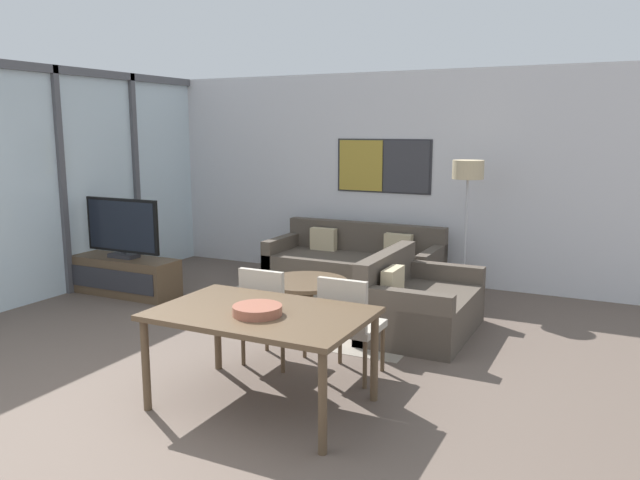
# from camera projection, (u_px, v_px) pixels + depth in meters

# --- Properties ---
(ground_plane) EXTENTS (24.00, 24.00, 0.00)m
(ground_plane) POSITION_uv_depth(u_px,v_px,m) (105.00, 435.00, 4.24)
(ground_plane) COLOR brown
(wall_back) EXTENTS (7.43, 0.09, 2.80)m
(wall_back) POSITION_uv_depth(u_px,v_px,m) (380.00, 176.00, 8.55)
(wall_back) COLOR silver
(wall_back) RESTS_ON ground_plane
(window_wall_left) EXTENTS (0.07, 5.17, 2.80)m
(window_wall_left) POSITION_uv_depth(u_px,v_px,m) (60.00, 172.00, 7.64)
(window_wall_left) COLOR silver
(window_wall_left) RESTS_ON ground_plane
(area_rug) EXTENTS (2.81, 1.90, 0.01)m
(area_rug) POSITION_uv_depth(u_px,v_px,m) (306.00, 314.00, 6.98)
(area_rug) COLOR gray
(area_rug) RESTS_ON ground_plane
(tv_console) EXTENTS (1.43, 0.48, 0.47)m
(tv_console) POSITION_uv_depth(u_px,v_px,m) (125.00, 276.00, 7.80)
(tv_console) COLOR brown
(tv_console) RESTS_ON ground_plane
(television) EXTENTS (1.11, 0.20, 0.74)m
(television) POSITION_uv_depth(u_px,v_px,m) (122.00, 228.00, 7.69)
(television) COLOR #2D2D33
(television) RESTS_ON tv_console
(sofa_main) EXTENTS (2.23, 0.95, 0.81)m
(sofa_main) POSITION_uv_depth(u_px,v_px,m) (356.00, 266.00, 8.18)
(sofa_main) COLOR #51473D
(sofa_main) RESTS_ON ground_plane
(sofa_side) EXTENTS (0.95, 1.41, 0.81)m
(sofa_side) POSITION_uv_depth(u_px,v_px,m) (415.00, 307.00, 6.34)
(sofa_side) COLOR #51473D
(sofa_side) RESTS_ON ground_plane
(coffee_table) EXTENTS (0.94, 0.94, 0.39)m
(coffee_table) POSITION_uv_depth(u_px,v_px,m) (306.00, 289.00, 6.92)
(coffee_table) COLOR brown
(coffee_table) RESTS_ON ground_plane
(dining_table) EXTENTS (1.56, 1.02, 0.73)m
(dining_table) POSITION_uv_depth(u_px,v_px,m) (261.00, 320.00, 4.59)
(dining_table) COLOR brown
(dining_table) RESTS_ON ground_plane
(dining_chair_left) EXTENTS (0.46, 0.46, 0.88)m
(dining_chair_left) POSITION_uv_depth(u_px,v_px,m) (269.00, 309.00, 5.44)
(dining_chair_left) COLOR #B2A899
(dining_chair_left) RESTS_ON ground_plane
(dining_chair_centre) EXTENTS (0.46, 0.46, 0.88)m
(dining_chair_centre) POSITION_uv_depth(u_px,v_px,m) (348.00, 321.00, 5.11)
(dining_chair_centre) COLOR #B2A899
(dining_chair_centre) RESTS_ON ground_plane
(fruit_bowl) EXTENTS (0.36, 0.36, 0.07)m
(fruit_bowl) POSITION_uv_depth(u_px,v_px,m) (257.00, 310.00, 4.48)
(fruit_bowl) COLOR #995642
(fruit_bowl) RESTS_ON dining_table
(floor_lamp) EXTENTS (0.37, 0.37, 1.69)m
(floor_lamp) POSITION_uv_depth(u_px,v_px,m) (468.00, 180.00, 7.32)
(floor_lamp) COLOR #2D2D33
(floor_lamp) RESTS_ON ground_plane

